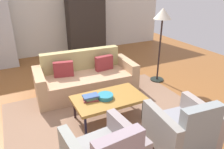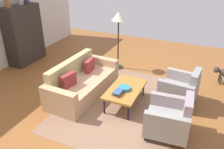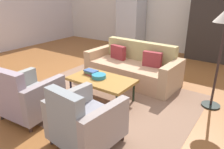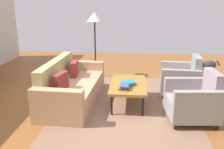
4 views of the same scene
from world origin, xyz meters
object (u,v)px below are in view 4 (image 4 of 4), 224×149
(couch, at_px, (70,88))
(floor_lamp, at_px, (95,23))
(book_stack, at_px, (125,87))
(armchair_left, at_px, (195,101))
(fruit_bowl, at_px, (128,83))
(armchair_right, at_px, (182,80))
(dog, at_px, (208,65))
(coffee_table, at_px, (128,85))

(couch, bearing_deg, floor_lamp, 174.21)
(couch, distance_m, book_stack, 1.18)
(couch, distance_m, armchair_left, 2.43)
(fruit_bowl, xyz_separation_m, book_stack, (-0.24, 0.06, 0.01))
(couch, distance_m, fruit_bowl, 1.20)
(book_stack, bearing_deg, couch, 74.80)
(fruit_bowl, xyz_separation_m, floor_lamp, (1.82, 0.92, 0.98))
(fruit_bowl, relative_size, book_stack, 0.94)
(couch, xyz_separation_m, floor_lamp, (1.76, -0.26, 1.16))
(couch, xyz_separation_m, armchair_right, (0.59, -2.35, 0.06))
(armchair_left, bearing_deg, floor_lamp, 36.67)
(fruit_bowl, bearing_deg, armchair_left, -114.60)
(armchair_right, bearing_deg, book_stack, 131.50)
(armchair_right, height_order, floor_lamp, floor_lamp)
(book_stack, bearing_deg, dog, -42.78)
(book_stack, height_order, dog, book_stack)
(fruit_bowl, relative_size, dog, 0.38)
(couch, relative_size, floor_lamp, 1.24)
(armchair_right, height_order, fruit_bowl, armchair_right)
(couch, height_order, fruit_bowl, couch)
(armchair_left, xyz_separation_m, book_stack, (0.29, 1.22, 0.12))
(fruit_bowl, xyz_separation_m, dog, (2.09, -2.10, -0.15))
(coffee_table, height_order, floor_lamp, floor_lamp)
(couch, bearing_deg, coffee_table, 92.55)
(coffee_table, xyz_separation_m, dog, (2.03, -2.10, -0.08))
(floor_lamp, bearing_deg, couch, 171.46)
(couch, height_order, armchair_right, armchair_right)
(armchair_left, xyz_separation_m, fruit_bowl, (0.53, 1.17, 0.12))
(armchair_left, relative_size, fruit_bowl, 3.30)
(armchair_left, bearing_deg, fruit_bowl, 60.52)
(book_stack, bearing_deg, fruit_bowl, -13.48)
(armchair_right, xyz_separation_m, floor_lamp, (1.17, 2.09, 1.10))
(floor_lamp, bearing_deg, armchair_left, -138.46)
(armchair_right, distance_m, floor_lamp, 2.63)
(armchair_left, height_order, book_stack, armchair_left)
(book_stack, height_order, floor_lamp, floor_lamp)
(dog, bearing_deg, floor_lamp, -9.85)
(armchair_left, height_order, fruit_bowl, armchair_left)
(couch, xyz_separation_m, book_stack, (-0.31, -1.13, 0.18))
(couch, distance_m, coffee_table, 1.19)
(coffee_table, bearing_deg, armchair_left, -117.01)
(book_stack, bearing_deg, floor_lamp, 22.71)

